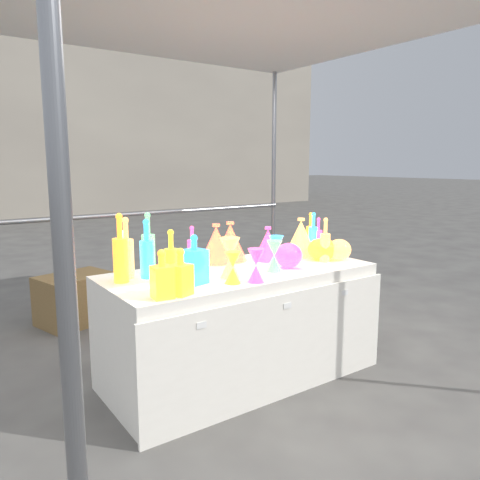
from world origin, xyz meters
TOP-DOWN VIEW (x-y plane):
  - ground at (0.00, 0.00)m, footprint 80.00×80.00m
  - canopy_tent at (0.00, 0.01)m, footprint 3.15×3.15m
  - display_table at (0.00, -0.01)m, footprint 1.84×0.83m
  - background_building at (4.00, 14.00)m, footprint 14.00×6.00m
  - cardboard_box_closed at (-0.61, 1.76)m, footprint 0.71×0.60m
  - cardboard_box_flat at (0.40, 2.59)m, footprint 0.89×0.84m
  - bottle_1 at (-0.71, 0.27)m, footprint 0.08×0.08m
  - bottle_2 at (-0.77, 0.13)m, footprint 0.12×0.12m
  - bottle_3 at (-0.17, 0.35)m, footprint 0.09×0.09m
  - bottle_4 at (-0.70, 0.22)m, footprint 0.11×0.11m
  - bottle_5 at (-0.54, 0.25)m, footprint 0.09×0.09m
  - bottle_6 at (-0.52, -0.03)m, footprint 0.08×0.08m
  - bottle_7 at (-0.60, 0.14)m, footprint 0.11×0.11m
  - decanter_0 at (-0.61, -0.31)m, footprint 0.13×0.13m
  - decanter_1 at (-0.72, -0.31)m, footprint 0.12×0.12m
  - decanter_2 at (-0.43, -0.14)m, footprint 0.15×0.15m
  - hourglass_0 at (-0.24, -0.27)m, footprint 0.12×0.12m
  - hourglass_1 at (-0.11, -0.33)m, footprint 0.13×0.13m
  - hourglass_2 at (-0.17, -0.14)m, footprint 0.14×0.14m
  - hourglass_3 at (0.16, -0.17)m, footprint 0.11×0.11m
  - hourglass_5 at (0.28, -0.04)m, footprint 0.11×0.11m
  - globe_0 at (0.68, -0.10)m, footprint 0.22×0.22m
  - globe_1 at (0.77, -0.16)m, footprint 0.23×0.23m
  - globe_2 at (0.66, -0.07)m, footprint 0.22×0.22m
  - globe_3 at (0.30, -0.14)m, footprint 0.25×0.25m
  - lampshade_0 at (-0.01, 0.28)m, footprint 0.24×0.24m
  - lampshade_1 at (0.11, 0.28)m, footprint 0.29×0.29m
  - lampshade_2 at (0.34, 0.14)m, footprint 0.26×0.26m
  - lampshade_3 at (0.66, 0.13)m, footprint 0.27×0.27m
  - bottle_8 at (0.83, 0.17)m, footprint 0.08×0.08m
  - bottle_9 at (0.86, 0.23)m, footprint 0.09×0.09m
  - bottle_10 at (0.86, 0.14)m, footprint 0.07×0.07m
  - bottle_11 at (0.65, -0.14)m, footprint 0.07×0.07m

SIDE VIEW (x-z plane):
  - ground at x=0.00m, z-range 0.00..0.00m
  - cardboard_box_flat at x=0.40m, z-range 0.00..0.06m
  - cardboard_box_closed at x=-0.61m, z-range 0.00..0.45m
  - display_table at x=0.00m, z-range 0.00..0.75m
  - globe_1 at x=0.77m, z-range 0.75..0.89m
  - globe_2 at x=0.66m, z-range 0.75..0.89m
  - globe_0 at x=0.68m, z-range 0.75..0.89m
  - globe_3 at x=0.30m, z-range 0.75..0.90m
  - hourglass_0 at x=-0.24m, z-range 0.75..0.94m
  - hourglass_1 at x=-0.11m, z-range 0.75..0.95m
  - hourglass_3 at x=0.16m, z-range 0.75..0.95m
  - hourglass_5 at x=0.28m, z-range 0.75..0.96m
  - lampshade_2 at x=0.34m, z-range 0.75..1.00m
  - hourglass_2 at x=-0.17m, z-range 0.75..1.00m
  - decanter_0 at x=-0.61m, z-range 0.75..1.01m
  - decanter_1 at x=-0.72m, z-range 0.75..1.01m
  - bottle_3 at x=-0.17m, z-range 0.75..1.02m
  - lampshade_0 at x=-0.01m, z-range 0.75..1.03m
  - bottle_10 at x=0.86m, z-range 0.75..1.03m
  - lampshade_1 at x=0.11m, z-range 0.75..1.04m
  - lampshade_3 at x=0.66m, z-range 0.75..1.04m
  - decanter_2 at x=-0.43m, z-range 0.75..1.04m
  - bottle_1 at x=-0.71m, z-range 0.75..1.05m
  - bottle_9 at x=0.86m, z-range 0.75..1.06m
  - bottle_6 at x=-0.52m, z-range 0.75..1.07m
  - bottle_11 at x=0.65m, z-range 0.75..1.07m
  - bottle_8 at x=0.83m, z-range 0.75..1.07m
  - bottle_7 at x=-0.60m, z-range 0.75..1.12m
  - bottle_4 at x=-0.70m, z-range 0.75..1.13m
  - bottle_5 at x=-0.54m, z-range 0.75..1.14m
  - bottle_2 at x=-0.77m, z-range 0.75..1.16m
  - canopy_tent at x=0.00m, z-range 1.15..3.61m
  - background_building at x=4.00m, z-range 0.00..6.00m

